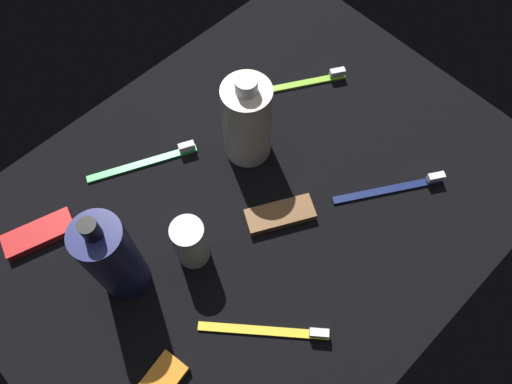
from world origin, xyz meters
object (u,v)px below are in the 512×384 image
object	(u,v)px
deodorant_stick	(190,242)
toothbrush_yellow	(272,331)
snack_bar_brown	(280,215)
bodywash_bottle	(247,121)
snack_bar_red	(39,234)
lotion_bottle	(113,258)
toothbrush_lime	(302,82)
toothbrush_green	(149,161)
toothbrush_navy	(396,187)

from	to	relation	value
deodorant_stick	toothbrush_yellow	size ratio (longest dim) A/B	0.67
snack_bar_brown	deodorant_stick	bearing A→B (deg)	9.01
bodywash_bottle	toothbrush_yellow	size ratio (longest dim) A/B	1.22
snack_bar_red	snack_bar_brown	size ratio (longest dim) A/B	1.00
lotion_bottle	deodorant_stick	size ratio (longest dim) A/B	2.09
toothbrush_lime	toothbrush_green	xyz separation A→B (cm)	(29.16, -6.05, 0.00)
toothbrush_navy	snack_bar_brown	distance (cm)	18.80
bodywash_bottle	toothbrush_navy	world-z (taller)	bodywash_bottle
toothbrush_navy	toothbrush_yellow	world-z (taller)	same
lotion_bottle	bodywash_bottle	xyz separation A→B (cm)	(-27.56, -3.94, -0.91)
toothbrush_green	toothbrush_yellow	distance (cm)	33.08
toothbrush_navy	toothbrush_lime	xyz separation A→B (cm)	(-4.32, -24.47, 0.00)
lotion_bottle	toothbrush_yellow	xyz separation A→B (cm)	(-9.59, 19.79, -8.04)
bodywash_bottle	snack_bar_red	xyz separation A→B (cm)	(33.05, -10.30, -6.99)
snack_bar_red	toothbrush_navy	bearing A→B (deg)	160.59
toothbrush_navy	toothbrush_lime	size ratio (longest dim) A/B	0.99
lotion_bottle	toothbrush_green	world-z (taller)	lotion_bottle
toothbrush_green	bodywash_bottle	bearing A→B (deg)	145.96
bodywash_bottle	toothbrush_navy	distance (cm)	25.38
snack_bar_brown	toothbrush_lime	bearing A→B (deg)	-115.56
deodorant_stick	bodywash_bottle	bearing A→B (deg)	-157.16
deodorant_stick	snack_bar_red	bearing A→B (deg)	-50.68
toothbrush_green	snack_bar_brown	xyz separation A→B (cm)	(-8.43, 21.34, 0.14)
toothbrush_navy	snack_bar_brown	size ratio (longest dim) A/B	1.54
lotion_bottle	toothbrush_navy	world-z (taller)	lotion_bottle
lotion_bottle	snack_bar_red	distance (cm)	17.18
bodywash_bottle	toothbrush_lime	size ratio (longest dim) A/B	1.07
toothbrush_lime	snack_bar_red	xyz separation A→B (cm)	(48.85, -7.32, 0.14)
deodorant_stick	toothbrush_lime	distance (cm)	35.97
bodywash_bottle	toothbrush_navy	size ratio (longest dim) A/B	1.08
toothbrush_navy	toothbrush_yellow	size ratio (longest dim) A/B	1.13
deodorant_stick	toothbrush_yellow	xyz separation A→B (cm)	(-0.34, 16.02, -4.10)
snack_bar_brown	bodywash_bottle	bearing A→B (deg)	-83.81
toothbrush_yellow	snack_bar_brown	bearing A→B (deg)	-138.80
lotion_bottle	deodorant_stick	distance (cm)	10.74
bodywash_bottle	toothbrush_lime	xyz separation A→B (cm)	(-15.80, -2.98, -7.13)
deodorant_stick	toothbrush_lime	bearing A→B (deg)	-162.60
toothbrush_navy	toothbrush_green	bearing A→B (deg)	-50.85
bodywash_bottle	toothbrush_yellow	distance (cm)	30.61
toothbrush_navy	toothbrush_lime	distance (cm)	24.84
toothbrush_yellow	snack_bar_brown	xyz separation A→B (cm)	(-13.04, -11.41, 0.14)
lotion_bottle	bodywash_bottle	size ratio (longest dim) A/B	1.15
deodorant_stick	toothbrush_navy	xyz separation A→B (cm)	(-29.78, 13.78, -4.10)
lotion_bottle	toothbrush_navy	xyz separation A→B (cm)	(-39.03, 17.55, -8.04)
lotion_bottle	deodorant_stick	xyz separation A→B (cm)	(-9.25, 3.77, -3.93)
toothbrush_lime	toothbrush_yellow	distance (cm)	43.05
toothbrush_navy	toothbrush_yellow	distance (cm)	29.53
toothbrush_navy	bodywash_bottle	bearing A→B (deg)	-61.89
snack_bar_red	snack_bar_brown	distance (cm)	36.09
toothbrush_yellow	snack_bar_brown	distance (cm)	17.33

